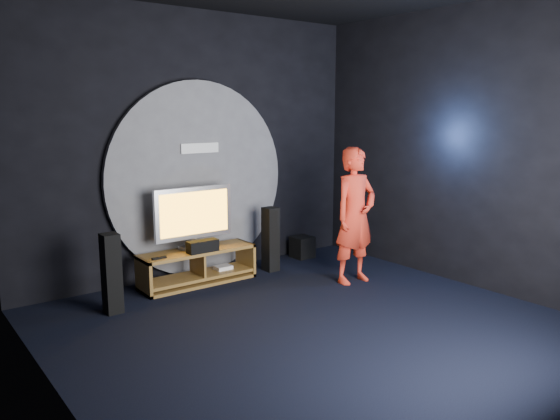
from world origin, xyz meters
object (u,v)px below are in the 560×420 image
(tv, at_px, (194,215))
(subwoofer, at_px, (302,247))
(player, at_px, (355,216))
(tower_speaker_left, at_px, (111,274))
(tower_speaker_right, at_px, (271,239))
(media_console, at_px, (198,269))

(tv, relative_size, subwoofer, 3.33)
(tv, xyz_separation_m, subwoofer, (1.89, 0.11, -0.73))
(player, bearing_deg, subwoofer, 81.33)
(tv, relative_size, player, 0.61)
(tower_speaker_left, distance_m, subwoofer, 3.19)
(tv, relative_size, tower_speaker_right, 1.20)
(subwoofer, bearing_deg, tv, -176.80)
(subwoofer, relative_size, player, 0.18)
(tv, bearing_deg, player, -36.07)
(tower_speaker_right, xyz_separation_m, player, (0.58, -1.06, 0.43))
(tower_speaker_left, bearing_deg, tv, 18.55)
(tv, relative_size, tower_speaker_left, 1.20)
(tower_speaker_left, xyz_separation_m, player, (2.92, -0.80, 0.43))
(media_console, height_order, subwoofer, media_console)
(tower_speaker_left, relative_size, player, 0.51)
(tv, xyz_separation_m, tower_speaker_right, (1.09, -0.16, -0.44))
(tower_speaker_right, xyz_separation_m, subwoofer, (0.79, 0.27, -0.29))
(tower_speaker_right, bearing_deg, tv, 171.51)
(tv, bearing_deg, media_console, -84.36)
(tv, distance_m, tower_speaker_left, 1.39)
(player, bearing_deg, tv, 144.42)
(media_console, height_order, tower_speaker_right, tower_speaker_right)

